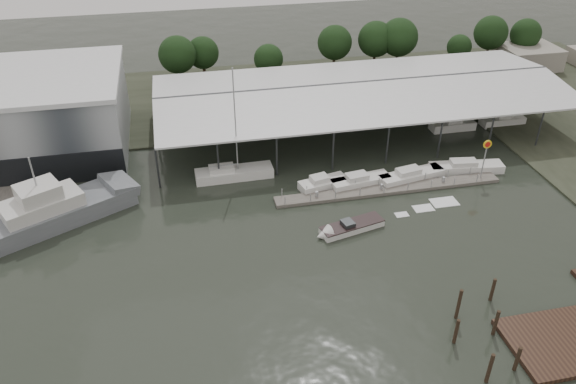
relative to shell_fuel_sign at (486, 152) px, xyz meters
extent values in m
plane|color=#252B22|center=(-27.00, -9.99, -3.93)|extent=(200.00, 200.00, 0.00)
cube|color=#3A3F2F|center=(-27.00, 32.01, -3.83)|extent=(140.00, 30.00, 0.30)
cube|color=#969BA0|center=(-55.00, 20.01, 1.07)|extent=(24.00, 20.00, 10.00)
cube|color=black|center=(-55.00, 9.96, -1.93)|extent=(24.00, 0.30, 4.00)
cube|color=silver|center=(-55.00, 20.01, 6.27)|extent=(24.50, 20.50, 0.60)
cube|color=#2F3234|center=(-10.00, 18.01, 2.84)|extent=(58.00, 0.40, 0.30)
cylinder|color=#2F3234|center=(-39.00, 6.51, -1.18)|extent=(0.24, 0.24, 5.50)
cylinder|color=#2F3234|center=(-39.00, 29.51, -1.18)|extent=(0.24, 0.24, 5.50)
cylinder|color=#2F3234|center=(19.00, 29.51, -1.18)|extent=(0.24, 0.24, 5.50)
cube|color=slate|center=(-12.00, 0.01, -3.73)|extent=(28.00, 2.00, 0.40)
cylinder|color=#949799|center=(-25.00, -0.89, -3.13)|extent=(0.10, 0.10, 1.20)
cylinder|color=#949799|center=(1.00, 0.91, -3.13)|extent=(0.10, 0.10, 1.20)
cube|color=#949799|center=(-13.00, 0.01, -3.23)|extent=(0.30, 0.30, 0.70)
cylinder|color=#949799|center=(0.00, 0.01, -1.43)|extent=(0.16, 0.16, 5.00)
cylinder|color=yellow|center=(0.00, 0.01, 1.07)|extent=(1.10, 0.12, 1.10)
cylinder|color=red|center=(0.00, -0.06, 1.07)|extent=(0.70, 0.05, 0.70)
cube|color=gray|center=(28.00, 35.01, -1.93)|extent=(10.00, 8.00, 4.00)
cube|color=slate|center=(-50.37, 1.52, -3.03)|extent=(17.71, 12.54, 2.40)
cube|color=slate|center=(-43.60, 5.10, -2.03)|extent=(5.16, 5.77, 1.83)
cube|color=silver|center=(-51.29, 1.03, -1.24)|extent=(9.16, 7.47, 1.80)
cube|color=silver|center=(-51.29, 1.03, 0.47)|extent=(5.34, 5.07, 1.61)
cylinder|color=#949799|center=(-51.29, 1.03, 2.87)|extent=(0.18, 0.18, 3.50)
cube|color=silver|center=(-29.84, 7.01, -3.43)|extent=(9.69, 2.77, 1.40)
cube|color=silver|center=(-31.38, 6.98, -2.53)|extent=(3.12, 1.85, 0.80)
cylinder|color=#949799|center=(-29.35, 7.02, 3.75)|extent=(0.16, 0.16, 13.24)
cylinder|color=#949799|center=(-31.09, 6.99, -2.03)|extent=(3.50, 0.18, 0.12)
cube|color=silver|center=(-18.78, -6.65, -3.58)|extent=(7.41, 3.60, 0.90)
cone|color=silver|center=(-22.18, -7.47, -3.58)|extent=(2.02, 2.32, 2.00)
cube|color=black|center=(-18.78, -6.65, -3.18)|extent=(7.43, 3.66, 0.12)
cube|color=#2F3234|center=(-19.33, -6.79, -2.93)|extent=(1.49, 1.64, 0.50)
cube|color=white|center=(-12.39, -5.13, -3.91)|extent=(2.30, 1.50, 0.04)
cube|color=white|center=(-9.47, -4.43, -3.91)|extent=(3.10, 2.00, 0.04)
cube|color=white|center=(-6.55, -3.73, -3.91)|extent=(3.90, 2.50, 0.04)
cube|color=silver|center=(-19.56, 2.38, -3.43)|extent=(6.31, 3.49, 1.10)
cube|color=silver|center=(-20.06, 2.38, -2.63)|extent=(2.40, 2.04, 0.70)
cube|color=silver|center=(-15.00, 1.92, -3.43)|extent=(7.69, 3.18, 1.10)
cube|color=silver|center=(-15.50, 1.92, -2.63)|extent=(2.80, 1.94, 0.70)
cube|color=silver|center=(-8.36, 1.85, -3.43)|extent=(8.73, 3.70, 1.10)
cube|color=silver|center=(-8.86, 1.85, -2.63)|extent=(3.21, 2.12, 0.70)
cube|color=silver|center=(-0.73, 2.39, -3.43)|extent=(9.51, 3.42, 1.10)
cube|color=silver|center=(-1.23, 2.39, -2.63)|extent=(3.44, 2.02, 0.70)
cylinder|color=#34251A|center=(-11.51, -23.74, -2.88)|extent=(0.32, 0.32, 3.29)
cylinder|color=#34251A|center=(-11.79, -27.58, -2.97)|extent=(0.32, 0.32, 3.11)
cylinder|color=#34251A|center=(-15.22, -23.91, -2.92)|extent=(0.32, 0.32, 3.20)
cylinder|color=#34251A|center=(-13.73, -21.27, -2.60)|extent=(0.32, 0.32, 3.85)
cylinder|color=#34251A|center=(-9.61, -19.84, -2.97)|extent=(0.32, 0.32, 3.10)
cylinder|color=#34251A|center=(-14.56, -28.17, -2.70)|extent=(0.32, 0.32, 3.65)
cylinder|color=black|center=(-34.94, 37.55, -1.74)|extent=(0.50, 0.50, 4.37)
sphere|color=#1E3B18|center=(-34.94, 37.55, 2.19)|extent=(6.12, 6.12, 6.12)
cylinder|color=black|center=(-30.66, 39.83, -2.00)|extent=(0.50, 0.50, 3.86)
sphere|color=#1E3B18|center=(-30.66, 39.83, 1.48)|extent=(5.40, 5.40, 5.40)
cylinder|color=black|center=(-20.13, 35.92, -2.18)|extent=(0.50, 0.50, 3.50)
sphere|color=#1E3B18|center=(-20.13, 35.92, 0.97)|extent=(4.89, 4.89, 4.89)
cylinder|color=black|center=(-7.89, 38.78, -1.80)|extent=(0.50, 0.50, 4.26)
sphere|color=#1E3B18|center=(-7.89, 38.78, 2.04)|extent=(5.97, 5.97, 5.97)
cylinder|color=black|center=(-0.56, 38.39, -1.71)|extent=(0.50, 0.50, 4.44)
sphere|color=#1E3B18|center=(-0.56, 38.39, 2.29)|extent=(6.22, 6.22, 6.22)
cylinder|color=black|center=(3.29, 37.32, -1.57)|extent=(0.50, 0.50, 4.72)
sphere|color=#1E3B18|center=(3.29, 37.32, 2.68)|extent=(6.61, 6.61, 6.61)
cylinder|color=black|center=(14.75, 36.68, -2.37)|extent=(0.50, 0.50, 3.11)
sphere|color=#1E3B18|center=(14.75, 36.68, 0.43)|extent=(4.36, 4.36, 4.36)
cylinder|color=black|center=(21.38, 38.12, -1.76)|extent=(0.50, 0.50, 4.33)
sphere|color=#1E3B18|center=(21.38, 38.12, 2.13)|extent=(6.06, 6.06, 6.06)
cylinder|color=black|center=(28.26, 37.67, -1.95)|extent=(0.50, 0.50, 3.96)
sphere|color=#1E3B18|center=(28.26, 37.67, 1.62)|extent=(5.54, 5.54, 5.54)
camera|label=1|loc=(-35.86, -53.47, 32.20)|focal=35.00mm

